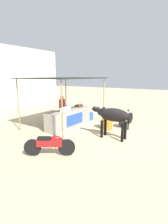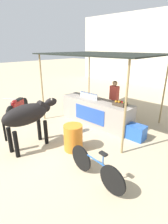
% 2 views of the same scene
% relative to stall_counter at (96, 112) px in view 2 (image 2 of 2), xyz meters
% --- Properties ---
extents(ground_plane, '(60.00, 60.00, 0.00)m').
position_rel_stall_counter_xyz_m(ground_plane, '(0.00, -2.20, -0.48)').
color(ground_plane, tan).
extents(stall_counter, '(3.00, 0.82, 0.96)m').
position_rel_stall_counter_xyz_m(stall_counter, '(0.00, 0.00, 0.00)').
color(stall_counter, '#9E9389').
rests_on(stall_counter, ground).
extents(stall_awning, '(4.20, 3.20, 2.67)m').
position_rel_stall_counter_xyz_m(stall_awning, '(0.00, 0.30, 2.08)').
color(stall_awning, black).
rests_on(stall_awning, ground).
extents(water_bottle_row, '(0.88, 0.07, 0.25)m').
position_rel_stall_counter_xyz_m(water_bottle_row, '(-0.35, -0.05, 0.59)').
color(water_bottle_row, silver).
rests_on(water_bottle_row, stall_counter).
extents(fruit_crate, '(0.44, 0.32, 0.18)m').
position_rel_stall_counter_xyz_m(fruit_crate, '(1.02, 0.05, 0.56)').
color(fruit_crate, '#3F3326').
rests_on(fruit_crate, stall_counter).
extents(vendor_behind_counter, '(0.34, 0.22, 1.65)m').
position_rel_stall_counter_xyz_m(vendor_behind_counter, '(0.31, 0.75, 0.37)').
color(vendor_behind_counter, '#383842').
rests_on(vendor_behind_counter, ground).
extents(cooler_box, '(0.60, 0.44, 0.48)m').
position_rel_stall_counter_xyz_m(cooler_box, '(1.79, -0.10, -0.24)').
color(cooler_box, blue).
rests_on(cooler_box, ground).
extents(water_barrel, '(0.56, 0.56, 0.79)m').
position_rel_stall_counter_xyz_m(water_barrel, '(0.72, -1.96, -0.09)').
color(water_barrel, orange).
rests_on(water_barrel, ground).
extents(cow, '(0.52, 1.82, 1.44)m').
position_rel_stall_counter_xyz_m(cow, '(-0.34, -2.72, 0.55)').
color(cow, black).
rests_on(cow, ground).
extents(motorcycle_parked, '(1.08, 1.54, 0.90)m').
position_rel_stall_counter_xyz_m(motorcycle_parked, '(-3.17, -1.65, -0.05)').
color(motorcycle_parked, black).
rests_on(motorcycle_parked, ground).
extents(bicycle_leaning, '(1.65, 0.23, 0.85)m').
position_rel_stall_counter_xyz_m(bicycle_leaning, '(2.03, -2.52, -0.13)').
color(bicycle_leaning, black).
rests_on(bicycle_leaning, ground).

